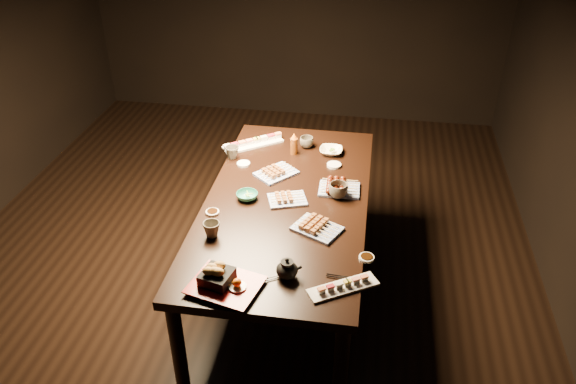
% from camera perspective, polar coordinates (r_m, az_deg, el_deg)
% --- Properties ---
extents(ground, '(5.00, 5.00, 0.00)m').
position_cam_1_polar(ground, '(3.88, -4.82, -7.29)').
color(ground, black).
rests_on(ground, ground).
extents(dining_table, '(1.14, 1.91, 0.75)m').
position_cam_1_polar(dining_table, '(3.37, -0.14, -6.13)').
color(dining_table, black).
rests_on(dining_table, ground).
extents(sushi_platter_near, '(0.33, 0.25, 0.04)m').
position_cam_1_polar(sushi_platter_near, '(2.57, 5.62, -9.37)').
color(sushi_platter_near, white).
rests_on(sushi_platter_near, dining_table).
extents(sushi_platter_far, '(0.39, 0.33, 0.05)m').
position_cam_1_polar(sushi_platter_far, '(3.71, -3.57, 5.12)').
color(sushi_platter_far, white).
rests_on(sushi_platter_far, dining_table).
extents(yakitori_plate_center, '(0.25, 0.21, 0.05)m').
position_cam_1_polar(yakitori_plate_center, '(3.12, -0.08, -0.49)').
color(yakitori_plate_center, '#828EB6').
rests_on(yakitori_plate_center, dining_table).
extents(yakitori_plate_right, '(0.29, 0.26, 0.06)m').
position_cam_1_polar(yakitori_plate_right, '(2.90, 2.97, -3.38)').
color(yakitori_plate_right, '#828EB6').
rests_on(yakitori_plate_right, dining_table).
extents(yakitori_plate_left, '(0.28, 0.29, 0.06)m').
position_cam_1_polar(yakitori_plate_left, '(3.37, -1.21, 2.23)').
color(yakitori_plate_left, '#828EB6').
rests_on(yakitori_plate_left, dining_table).
extents(tsukune_plate, '(0.24, 0.17, 0.06)m').
position_cam_1_polar(tsukune_plate, '(3.22, 5.24, 0.58)').
color(tsukune_plate, '#828EB6').
rests_on(tsukune_plate, dining_table).
extents(edamame_bowl_green, '(0.14, 0.14, 0.04)m').
position_cam_1_polar(edamame_bowl_green, '(3.15, -4.18, -0.40)').
color(edamame_bowl_green, '#297F67').
rests_on(edamame_bowl_green, dining_table).
extents(edamame_bowl_cream, '(0.15, 0.15, 0.04)m').
position_cam_1_polar(edamame_bowl_cream, '(3.61, 4.39, 4.18)').
color(edamame_bowl_cream, '#F5E8C9').
rests_on(edamame_bowl_cream, dining_table).
extents(tempura_tray, '(0.36, 0.31, 0.11)m').
position_cam_1_polar(tempura_tray, '(2.55, -6.43, -8.74)').
color(tempura_tray, black).
rests_on(tempura_tray, dining_table).
extents(teacup_near_left, '(0.10, 0.10, 0.08)m').
position_cam_1_polar(teacup_near_left, '(2.87, -7.76, -3.78)').
color(teacup_near_left, '#4C463A').
rests_on(teacup_near_left, dining_table).
extents(teacup_mid_right, '(0.12, 0.12, 0.09)m').
position_cam_1_polar(teacup_mid_right, '(3.16, 5.12, 0.15)').
color(teacup_mid_right, '#4C463A').
rests_on(teacup_mid_right, dining_table).
extents(teacup_far_left, '(0.11, 0.11, 0.08)m').
position_cam_1_polar(teacup_far_left, '(3.55, -5.68, 4.03)').
color(teacup_far_left, '#4C463A').
rests_on(teacup_far_left, dining_table).
extents(teacup_far_right, '(0.11, 0.11, 0.07)m').
position_cam_1_polar(teacup_far_right, '(3.67, 1.90, 5.07)').
color(teacup_far_right, '#4C463A').
rests_on(teacup_far_right, dining_table).
extents(teapot, '(0.15, 0.15, 0.10)m').
position_cam_1_polar(teapot, '(2.60, -0.10, -7.71)').
color(teapot, black).
rests_on(teapot, dining_table).
extents(condiment_bottle, '(0.06, 0.06, 0.15)m').
position_cam_1_polar(condiment_bottle, '(3.57, 0.61, 4.95)').
color(condiment_bottle, '#622E0D').
rests_on(condiment_bottle, dining_table).
extents(sauce_dish_west, '(0.09, 0.09, 0.01)m').
position_cam_1_polar(sauce_dish_west, '(3.06, -7.68, -2.05)').
color(sauce_dish_west, white).
rests_on(sauce_dish_west, dining_table).
extents(sauce_dish_east, '(0.10, 0.10, 0.02)m').
position_cam_1_polar(sauce_dish_east, '(3.47, 4.70, 2.74)').
color(sauce_dish_east, white).
rests_on(sauce_dish_east, dining_table).
extents(sauce_dish_se, '(0.09, 0.09, 0.01)m').
position_cam_1_polar(sauce_dish_se, '(2.75, 7.98, -6.62)').
color(sauce_dish_se, white).
rests_on(sauce_dish_se, dining_table).
extents(sauce_dish_nw, '(0.11, 0.11, 0.01)m').
position_cam_1_polar(sauce_dish_nw, '(3.49, -4.54, 2.87)').
color(sauce_dish_nw, white).
rests_on(sauce_dish_nw, dining_table).
extents(chopsticks_near, '(0.22, 0.15, 0.01)m').
position_cam_1_polar(chopsticks_near, '(2.60, -2.95, -9.10)').
color(chopsticks_near, black).
rests_on(chopsticks_near, dining_table).
extents(chopsticks_se, '(0.24, 0.04, 0.01)m').
position_cam_1_polar(chopsticks_se, '(2.63, 6.51, -8.78)').
color(chopsticks_se, black).
rests_on(chopsticks_se, dining_table).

